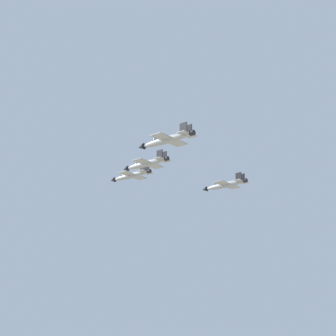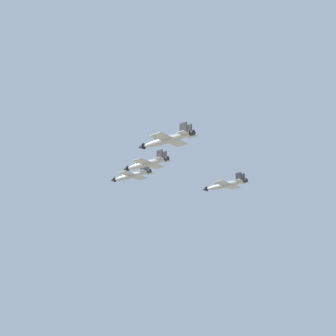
% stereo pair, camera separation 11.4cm
% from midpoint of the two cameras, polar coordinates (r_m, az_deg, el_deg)
% --- Properties ---
extents(jet_lead, '(14.08, 9.32, 3.12)m').
position_cam_midpoint_polar(jet_lead, '(201.02, -2.94, -0.58)').
color(jet_lead, '#9EA3A8').
extents(jet_left_wingman, '(13.61, 9.00, 3.01)m').
position_cam_midpoint_polar(jet_left_wingman, '(175.06, -1.74, 0.35)').
color(jet_left_wingman, '#9EA3A8').
extents(jet_right_wingman, '(14.34, 9.50, 3.18)m').
position_cam_midpoint_polar(jet_right_wingman, '(201.44, 4.47, -1.31)').
color(jet_right_wingman, '#9EA3A8').
extents(jet_left_outer, '(14.18, 9.38, 3.14)m').
position_cam_midpoint_polar(jet_left_outer, '(149.84, -0.13, 2.23)').
color(jet_left_outer, '#9EA3A8').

